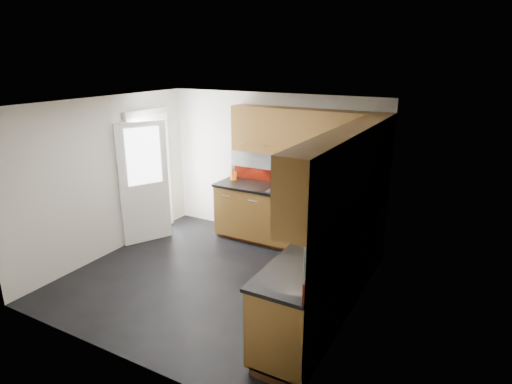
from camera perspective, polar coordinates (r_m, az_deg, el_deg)
The scene contains 14 objects.
room at distance 5.51m, azimuth -6.10°, elevation 2.32°, with size 4.00×3.80×2.64m.
base_cabinets at distance 5.99m, azimuth 6.72°, elevation -7.22°, with size 2.70×3.20×0.95m.
countertop at distance 5.80m, azimuth 6.72°, elevation -2.93°, with size 2.72×3.22×0.04m.
backsplash at distance 5.83m, azimuth 9.67°, elevation 0.07°, with size 2.70×3.20×0.54m.
upper_cabinets at distance 5.55m, azimuth 9.04°, elevation 5.93°, with size 2.50×3.20×0.72m.
extractor_hood at distance 6.73m, azimuth 5.10°, elevation 3.27°, with size 0.60×0.33×0.40m, color #563413.
glass_cabinet at distance 5.68m, azimuth 14.63°, elevation 6.12°, with size 0.32×0.80×0.66m.
back_door at distance 7.28m, azimuth -14.20°, elevation 1.88°, with size 0.42×1.19×2.04m.
gas_hob at distance 6.68m, azimuth 4.44°, elevation 0.25°, with size 0.59×0.52×0.05m.
utensil_pot at distance 7.26m, azimuth -3.04°, elevation 2.35°, with size 0.11×0.11×0.39m.
toaster at distance 6.42m, azimuth 14.68°, elevation -0.24°, with size 0.29×0.20×0.20m.
food_processor at distance 5.73m, azimuth 12.77°, elevation -1.66°, with size 0.20×0.20×0.33m.
paper_towel at distance 5.38m, azimuth 11.78°, elevation -3.07°, with size 0.13×0.13×0.28m, color white.
orange_cloth at distance 5.81m, azimuth 12.29°, elevation -2.90°, with size 0.15×0.13×0.02m, color #DF5618.
Camera 1 is at (3.05, -4.35, 2.95)m, focal length 30.00 mm.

